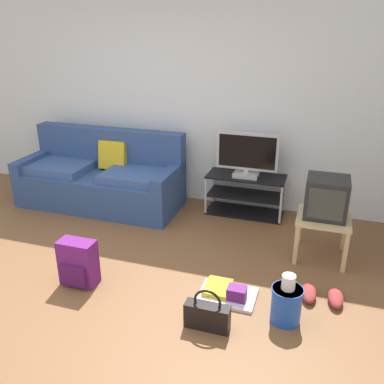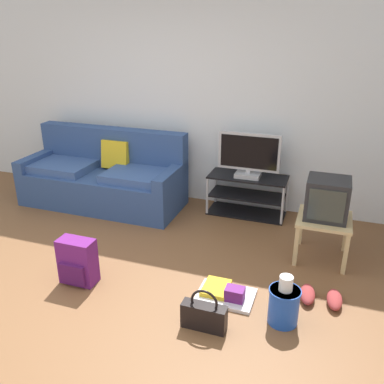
{
  "view_description": "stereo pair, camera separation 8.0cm",
  "coord_description": "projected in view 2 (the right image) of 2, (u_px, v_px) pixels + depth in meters",
  "views": [
    {
      "loc": [
        1.79,
        -2.48,
        2.19
      ],
      "look_at": [
        0.64,
        1.04,
        0.67
      ],
      "focal_mm": 38.59,
      "sensor_mm": 36.0,
      "label": 1
    },
    {
      "loc": [
        1.87,
        -2.45,
        2.19
      ],
      "look_at": [
        0.64,
        1.04,
        0.67
      ],
      "focal_mm": 38.59,
      "sensor_mm": 36.0,
      "label": 2
    }
  ],
  "objects": [
    {
      "name": "side_table",
      "position": [
        324.0,
        224.0,
        4.02
      ],
      "size": [
        0.51,
        0.51,
        0.45
      ],
      "color": "tan",
      "rests_on": "ground_plane"
    },
    {
      "name": "tv_stand",
      "position": [
        247.0,
        195.0,
        5.04
      ],
      "size": [
        0.94,
        0.4,
        0.49
      ],
      "color": "black",
      "rests_on": "ground_plane"
    },
    {
      "name": "sneakers_pair",
      "position": [
        321.0,
        297.0,
        3.49
      ],
      "size": [
        0.37,
        0.3,
        0.09
      ],
      "color": "#993333",
      "rests_on": "ground_plane"
    },
    {
      "name": "flat_tv",
      "position": [
        249.0,
        156.0,
        4.83
      ],
      "size": [
        0.73,
        0.22,
        0.53
      ],
      "color": "#B2B2B7",
      "rests_on": "tv_stand"
    },
    {
      "name": "ground_plane",
      "position": [
        82.0,
        299.0,
        3.55
      ],
      "size": [
        9.0,
        9.8,
        0.02
      ],
      "primitive_type": "cube",
      "color": "brown"
    },
    {
      "name": "wall_back",
      "position": [
        181.0,
        96.0,
        5.17
      ],
      "size": [
        9.0,
        0.1,
        2.7
      ],
      "primitive_type": "cube",
      "color": "silver",
      "rests_on": "ground_plane"
    },
    {
      "name": "couch",
      "position": [
        105.0,
        178.0,
        5.32
      ],
      "size": [
        2.05,
        0.83,
        0.94
      ],
      "color": "navy",
      "rests_on": "ground_plane"
    },
    {
      "name": "floor_tray",
      "position": [
        225.0,
        293.0,
        3.55
      ],
      "size": [
        0.49,
        0.35,
        0.14
      ],
      "color": "silver",
      "rests_on": "ground_plane"
    },
    {
      "name": "cleaning_bucket",
      "position": [
        284.0,
        303.0,
        3.2
      ],
      "size": [
        0.25,
        0.25,
        0.42
      ],
      "color": "blue",
      "rests_on": "ground_plane"
    },
    {
      "name": "backpack",
      "position": [
        78.0,
        262.0,
        3.7
      ],
      "size": [
        0.33,
        0.25,
        0.42
      ],
      "rotation": [
        0.0,
        0.0,
        -0.34
      ],
      "color": "#661E70",
      "rests_on": "ground_plane"
    },
    {
      "name": "handbag",
      "position": [
        204.0,
        315.0,
        3.16
      ],
      "size": [
        0.35,
        0.11,
        0.35
      ],
      "rotation": [
        0.0,
        0.0,
        0.14
      ],
      "color": "black",
      "rests_on": "ground_plane"
    },
    {
      "name": "crt_tv",
      "position": [
        327.0,
        198.0,
        3.94
      ],
      "size": [
        0.4,
        0.37,
        0.39
      ],
      "color": "#232326",
      "rests_on": "side_table"
    }
  ]
}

